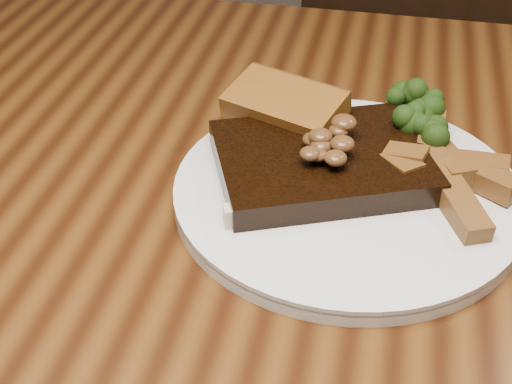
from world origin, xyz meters
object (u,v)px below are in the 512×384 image
(plate, at_px, (346,194))
(potato_wedges, at_px, (426,180))
(garlic_bread, at_px, (284,123))
(chair_far, at_px, (442,85))
(steak, at_px, (321,163))
(dining_table, at_px, (243,281))

(plate, distance_m, potato_wedges, 0.07)
(plate, height_order, garlic_bread, garlic_bread)
(chair_far, height_order, steak, chair_far)
(plate, xyz_separation_m, garlic_bread, (-0.07, 0.08, 0.02))
(potato_wedges, bearing_deg, garlic_bread, 153.92)
(chair_far, bearing_deg, dining_table, 85.80)
(plate, relative_size, potato_wedges, 2.59)
(garlic_bread, bearing_deg, plate, -26.45)
(chair_far, distance_m, steak, 0.72)
(dining_table, bearing_deg, potato_wedges, 13.37)
(dining_table, height_order, plate, plate)
(dining_table, distance_m, potato_wedges, 0.20)
(chair_far, distance_m, garlic_bread, 0.68)
(potato_wedges, bearing_deg, plate, -171.31)
(dining_table, relative_size, potato_wedges, 13.62)
(dining_table, xyz_separation_m, steak, (0.06, 0.04, 0.12))
(chair_far, xyz_separation_m, plate, (-0.11, -0.68, 0.23))
(garlic_bread, bearing_deg, potato_wedges, -4.97)
(dining_table, xyz_separation_m, potato_wedges, (0.16, 0.04, 0.12))
(garlic_bread, xyz_separation_m, potato_wedges, (0.14, -0.07, 0.00))
(garlic_bread, distance_m, potato_wedges, 0.15)
(plate, bearing_deg, garlic_bread, 132.44)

